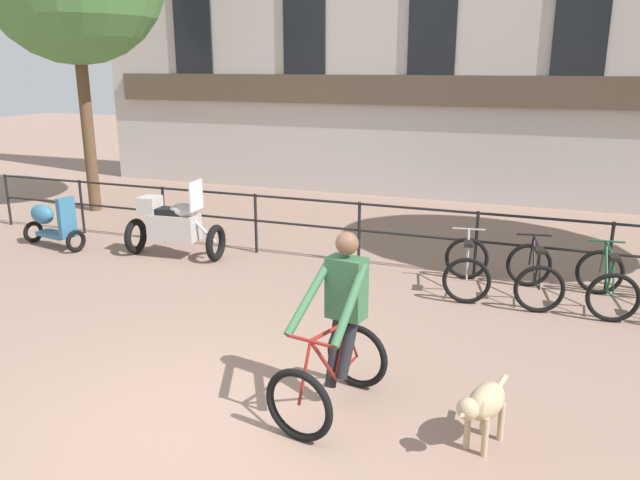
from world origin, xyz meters
name	(u,v)px	position (x,y,z in m)	size (l,w,h in m)	color
ground_plane	(189,429)	(0.00, 0.00, 0.00)	(60.00, 60.00, 0.00)	#8E7060
canal_railing	(359,223)	(0.00, 5.20, 0.71)	(15.05, 0.05, 1.05)	black
cyclist_with_bike	(337,332)	(1.11, 0.88, 0.76)	(0.87, 1.27, 1.70)	black
dog	(483,405)	(2.50, 0.66, 0.41)	(0.41, 0.83, 0.59)	tan
parked_motorcycle	(173,225)	(-3.07, 4.48, 0.56)	(1.69, 0.74, 1.35)	black
parked_bicycle_near_lamp	(467,267)	(1.84, 4.54, 0.36)	(0.80, 1.19, 0.86)	black
parked_bicycle_mid_left	(534,275)	(2.76, 4.54, 0.36)	(0.84, 1.21, 0.86)	black
parked_bicycle_mid_right	(606,282)	(3.69, 4.54, 0.36)	(0.77, 1.17, 0.86)	black
parked_scooter	(51,222)	(-5.49, 4.23, 0.46)	(1.33, 0.63, 0.96)	black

